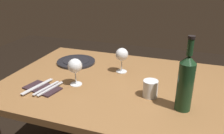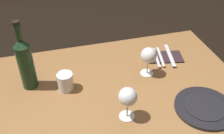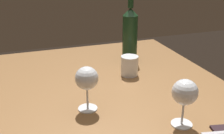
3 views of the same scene
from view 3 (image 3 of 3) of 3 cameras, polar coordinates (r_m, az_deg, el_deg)
name	(u,v)px [view 3 (image 3 of 3)]	position (r m, az deg, el deg)	size (l,w,h in m)	color
dining_table	(123,119)	(1.09, 2.20, -10.44)	(1.30, 0.90, 0.74)	olive
wine_glass_left	(185,93)	(0.87, 14.35, -5.14)	(0.08, 0.08, 0.15)	white
wine_glass_right	(87,79)	(0.93, -5.07, -2.49)	(0.08, 0.08, 0.15)	white
wine_bottle	(130,34)	(1.36, 3.61, 6.66)	(0.07, 0.07, 0.34)	#19381E
water_tumbler	(129,66)	(1.23, 3.51, 0.10)	(0.07, 0.07, 0.09)	white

